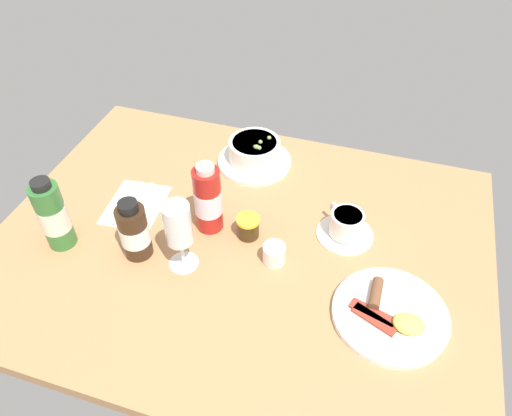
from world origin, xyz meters
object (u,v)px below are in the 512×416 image
Objects in this scene: cutlery_setting at (134,205)px; breakfast_plate at (390,315)px; jam_jar at (248,227)px; sauce_bottle_green at (53,216)px; coffee_cup at (346,226)px; wine_glass at (178,227)px; sauce_bottle_brown at (134,231)px; creamer_jug at (274,253)px; porridge_bowl at (254,153)px; sauce_bottle_red at (208,199)px.

breakfast_plate reaches higher than cutlery_setting.
jam_jar reaches higher than breakfast_plate.
jam_jar is 0.29× the size of sauce_bottle_green.
wine_glass is at bearing 30.75° from coffee_cup.
breakfast_plate is (-54.55, 0.66, -5.68)cm from sauce_bottle_brown.
creamer_jug is at bearing -167.25° from sauce_bottle_brown.
creamer_jug is at bearing 114.55° from porridge_bowl.
cutlery_setting is (22.74, 24.63, -3.22)cm from porridge_bowl.
cutlery_setting is 0.76× the size of breakfast_plate.
sauce_bottle_red reaches higher than breakfast_plate.
porridge_bowl is at bearing -65.45° from creamer_jug.
sauce_bottle_green is at bearing 20.42° from jam_jar.
sauce_bottle_brown is at bearing 68.43° from porridge_bowl.
creamer_jug is 21.34cm from wine_glass.
creamer_jug is at bearing 170.30° from cutlery_setting.
sauce_bottle_red is at bearing -18.77° from creamer_jug.
sauce_bottle_brown reaches higher than coffee_cup.
sauce_bottle_red is 33.08cm from sauce_bottle_green.
coffee_cup is 2.35× the size of creamer_jug.
porridge_bowl is 3.69× the size of jam_jar.
porridge_bowl is 33.22cm from coffee_cup.
coffee_cup is 2.45× the size of jam_jar.
breakfast_plate is at bearing 164.28° from creamer_jug.
sauce_bottle_red reaches higher than sauce_bottle_brown.
creamer_jug is 26.63cm from breakfast_plate.
breakfast_plate is (-43.86, 0.64, -10.23)cm from wine_glass.
coffee_cup reaches higher than creamer_jug.
sauce_bottle_red is 0.99× the size of sauce_bottle_green.
porridge_bowl reaches higher than coffee_cup.
sauce_bottle_red is at bearing -134.28° from sauce_bottle_brown.
jam_jar is (-29.25, 0.74, 2.39)cm from cutlery_setting.
sauce_bottle_brown is 54.85cm from breakfast_plate.
jam_jar is at bearing 104.39° from porridge_bowl.
sauce_bottle_red reaches higher than porridge_bowl.
cutlery_setting is 21.48cm from sauce_bottle_red.
sauce_bottle_red is 45.07cm from breakfast_plate.
sauce_bottle_brown is at bearing 23.94° from coffee_cup.
coffee_cup is (-27.43, 18.73, -0.57)cm from porridge_bowl.
wine_glass is at bearing -0.83° from breakfast_plate.
wine_glass is 1.14× the size of sauce_bottle_brown.
sauce_bottle_red is (16.94, -5.76, 5.96)cm from creamer_jug.
sauce_bottle_red is at bearing 12.04° from coffee_cup.
cutlery_setting is 16.38cm from sauce_bottle_brown.
wine_glass is (-18.61, 12.87, 10.91)cm from cutlery_setting.
wine_glass is 11.61cm from sauce_bottle_brown.
coffee_cup is at bearing -57.64° from breakfast_plate.
wine_glass is (31.56, 18.78, 8.25)cm from coffee_cup.
cutlery_setting is at bearing -122.50° from sauce_bottle_green.
creamer_jug is 0.31× the size of sauce_bottle_green.
sauce_bottle_green reaches higher than jam_jar.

